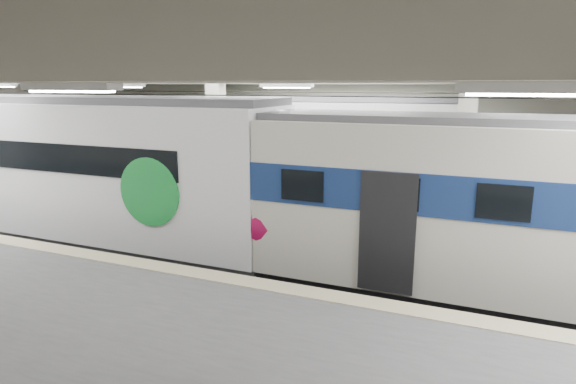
% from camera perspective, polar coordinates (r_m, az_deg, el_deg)
% --- Properties ---
extents(station_hall, '(36.00, 24.00, 5.75)m').
position_cam_1_polar(station_hall, '(11.17, -7.55, 3.58)').
color(station_hall, black).
rests_on(station_hall, ground).
extents(modern_emu, '(14.46, 2.98, 4.63)m').
position_cam_1_polar(modern_emu, '(15.51, -19.64, 1.86)').
color(modern_emu, white).
rests_on(modern_emu, ground).
extents(older_rer, '(13.07, 2.89, 4.33)m').
position_cam_1_polar(older_rer, '(11.70, 28.73, -2.35)').
color(older_rer, beige).
rests_on(older_rer, ground).
extents(far_train, '(14.45, 3.64, 4.56)m').
position_cam_1_polar(far_train, '(18.81, -3.22, 4.60)').
color(far_train, white).
rests_on(far_train, ground).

